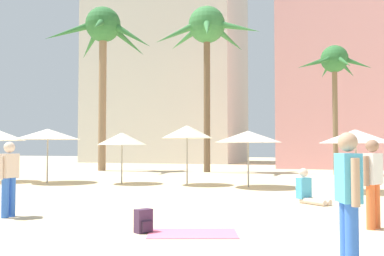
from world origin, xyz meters
name	(u,v)px	position (x,y,z in m)	size (l,w,h in m)	color
hotel_tower_gray	(168,19)	(-13.91, 37.90, 15.19)	(15.20, 10.38, 30.39)	beige
palm_tree_far_left	(335,66)	(2.70, 20.15, 6.08)	(4.04, 3.75, 7.23)	brown
palm_tree_left	(207,33)	(-4.86, 20.66, 8.66)	(6.72, 6.51, 10.34)	brown
palm_tree_center	(103,36)	(-11.87, 20.22, 8.89)	(7.05, 7.03, 10.83)	#896B4C
cafe_umbrella_0	(122,139)	(-5.98, 11.30, 1.89)	(2.08, 2.08, 2.16)	gray
cafe_umbrella_1	(187,132)	(-3.18, 11.60, 2.16)	(2.10, 2.10, 2.43)	gray
cafe_umbrella_2	(48,134)	(-9.26, 10.76, 2.10)	(2.75, 2.75, 2.33)	gray
cafe_umbrella_4	(248,137)	(-0.59, 11.24, 1.93)	(2.59, 2.59, 2.16)	gray
cafe_umbrella_6	(355,136)	(3.25, 10.52, 1.90)	(2.44, 2.44, 2.14)	gray
beach_towel	(193,234)	(0.10, 1.90, 0.01)	(1.57, 0.91, 0.01)	#EF6684
backpack	(144,221)	(-0.77, 1.75, 0.20)	(0.34, 0.35, 0.42)	#402841
person_near_right	(308,191)	(1.84, 6.88, 0.33)	(0.96, 0.89, 0.95)	beige
person_mid_right	(373,180)	(3.19, 3.38, 0.92)	(0.39, 0.57, 1.68)	orange
person_mid_center	(9,176)	(-4.30, 2.46, 0.90)	(0.25, 0.60, 1.65)	blue
person_near_left	(348,196)	(2.64, 0.15, 0.94)	(0.33, 0.60, 1.72)	blue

